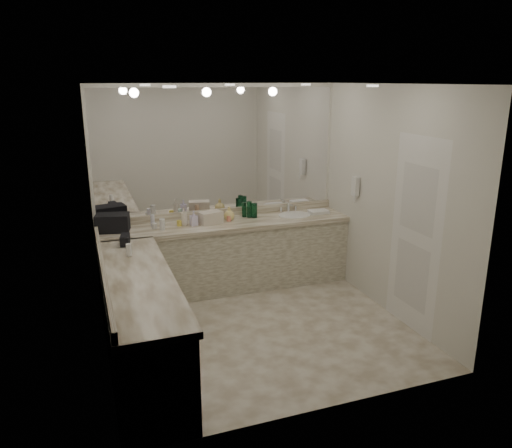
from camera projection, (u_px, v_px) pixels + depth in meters
name	position (u px, v px, depth m)	size (l,w,h in m)	color
floor	(258.00, 328.00, 5.51)	(3.20, 3.20, 0.00)	beige
ceiling	(259.00, 84.00, 4.78)	(3.20, 3.20, 0.00)	white
wall_back	(219.00, 186.00, 6.50)	(3.20, 0.02, 2.60)	silver
wall_left	(97.00, 230.00, 4.63)	(0.02, 3.00, 2.60)	silver
wall_right	(390.00, 202.00, 5.67)	(0.02, 3.00, 2.60)	silver
vanity_back_base	(227.00, 257.00, 6.48)	(3.20, 0.60, 0.84)	beige
vanity_back_top	(226.00, 224.00, 6.34)	(3.20, 0.64, 0.06)	beige
vanity_left_base	(140.00, 325.00, 4.70)	(0.60, 2.40, 0.84)	beige
vanity_left_top	(138.00, 280.00, 4.58)	(0.64, 2.42, 0.06)	beige
backsplash_back	(220.00, 213.00, 6.58)	(3.20, 0.04, 0.10)	beige
backsplash_left	(102.00, 265.00, 4.73)	(0.04, 3.00, 0.10)	beige
mirror_back	(219.00, 150.00, 6.36)	(3.12, 0.01, 1.55)	white
mirror_left	(93.00, 179.00, 4.50)	(0.01, 2.92, 1.55)	white
sink	(294.00, 216.00, 6.65)	(0.44, 0.44, 0.03)	white
faucet	(288.00, 207.00, 6.82)	(0.24, 0.16, 0.14)	silver
wall_phone	(355.00, 186.00, 6.27)	(0.06, 0.10, 0.24)	white
door	(415.00, 236.00, 5.28)	(0.02, 0.82, 2.10)	white
black_toiletry_bag	(113.00, 222.00, 5.92)	(0.38, 0.24, 0.22)	black
black_bag_spill	(125.00, 240.00, 5.44)	(0.09, 0.20, 0.11)	black
cream_cosmetic_case	(211.00, 217.00, 6.24)	(0.28, 0.17, 0.16)	beige
hand_towel	(319.00, 212.00, 6.74)	(0.26, 0.17, 0.04)	white
lotion_left	(129.00, 250.00, 5.08)	(0.06, 0.06, 0.13)	white
soap_bottle_a	(184.00, 217.00, 6.16)	(0.09, 0.09, 0.22)	silver
soap_bottle_b	(194.00, 218.00, 6.16)	(0.08, 0.09, 0.19)	silver
soap_bottle_c	(229.00, 213.00, 6.40)	(0.14, 0.14, 0.18)	#EAD279
green_bottle_0	(244.00, 210.00, 6.55)	(0.06, 0.06, 0.19)	#124F2D
green_bottle_1	(254.00, 210.00, 6.51)	(0.07, 0.07, 0.19)	#124F2D
green_bottle_2	(249.00, 209.00, 6.52)	(0.07, 0.07, 0.22)	#124F2D
amenity_bottle_0	(211.00, 220.00, 6.21)	(0.06, 0.06, 0.13)	silver
amenity_bottle_1	(153.00, 220.00, 6.14)	(0.05, 0.05, 0.14)	silver
amenity_bottle_2	(162.00, 224.00, 5.99)	(0.06, 0.06, 0.14)	white
amenity_bottle_3	(154.00, 226.00, 6.04)	(0.06, 0.06, 0.07)	white
amenity_bottle_4	(179.00, 223.00, 6.16)	(0.06, 0.06, 0.07)	#F2D84C
amenity_bottle_5	(229.00, 218.00, 6.37)	(0.06, 0.06, 0.07)	#E57F66
amenity_bottle_6	(185.00, 219.00, 6.29)	(0.06, 0.06, 0.11)	silver
amenity_bottle_7	(203.00, 216.00, 6.33)	(0.05, 0.05, 0.14)	#E0B28C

